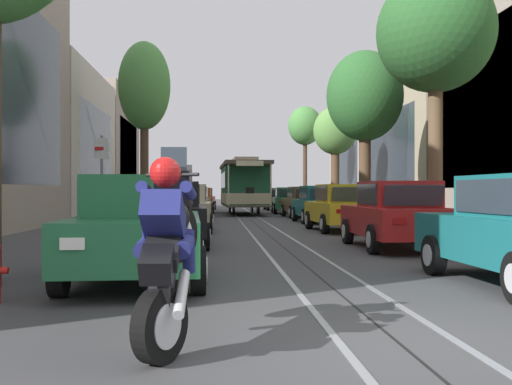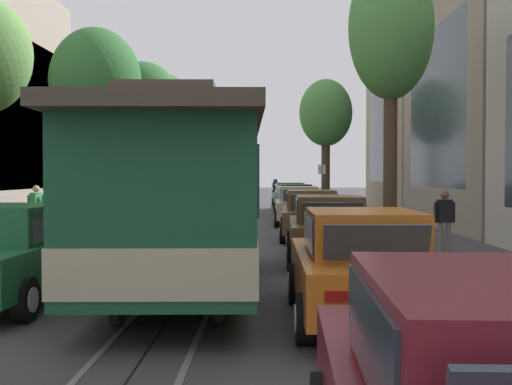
{
  "view_description": "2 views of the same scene",
  "coord_description": "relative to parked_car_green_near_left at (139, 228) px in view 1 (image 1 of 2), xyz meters",
  "views": [
    {
      "loc": [
        -1.62,
        -5.34,
        1.35
      ],
      "look_at": [
        0.19,
        22.69,
        1.29
      ],
      "focal_mm": 43.22,
      "sensor_mm": 36.0,
      "label": 1
    },
    {
      "loc": [
        -1.4,
        42.9,
        2.09
      ],
      "look_at": [
        -0.82,
        3.09,
        0.99
      ],
      "focal_mm": 47.29,
      "sensor_mm": 36.0,
      "label": 2
    }
  ],
  "objects": [
    {
      "name": "parked_car_black_far_right",
      "position": [
        5.62,
        34.5,
        0.0
      ],
      "size": [
        2.01,
        4.36,
        1.58
      ],
      "color": "black",
      "rests_on": "ground"
    },
    {
      "name": "parked_car_teal_fourth_right",
      "position": [
        5.62,
        16.92,
        0.0
      ],
      "size": [
        2.09,
        4.4,
        1.58
      ],
      "color": "#196B70",
      "rests_on": "ground"
    },
    {
      "name": "parked_car_beige_mid_left",
      "position": [
        0.07,
        11.41,
        0.0
      ],
      "size": [
        2.01,
        4.36,
        1.58
      ],
      "color": "#C1B28E",
      "rests_on": "ground"
    },
    {
      "name": "street_tree_kerb_right_mid",
      "position": [
        7.27,
        15.62,
        4.39
      ],
      "size": [
        3.15,
        3.18,
        7.14
      ],
      "color": "brown",
      "rests_on": "ground"
    },
    {
      "name": "building_facade_right",
      "position": [
        13.38,
        17.46,
        3.66
      ],
      "size": [
        5.91,
        48.28,
        9.93
      ],
      "color": "tan",
      "rests_on": "ground"
    },
    {
      "name": "parked_car_maroon_far_left",
      "position": [
        0.12,
        35.41,
        0.0
      ],
      "size": [
        2.09,
        4.4,
        1.58
      ],
      "color": "maroon",
      "rests_on": "ground"
    },
    {
      "name": "parked_car_green_near_left",
      "position": [
        0.0,
        0.0,
        0.0
      ],
      "size": [
        2.11,
        4.41,
        1.58
      ],
      "color": "#1E6038",
      "rests_on": "ground"
    },
    {
      "name": "parked_car_red_second_right",
      "position": [
        5.41,
        4.87,
        0.0
      ],
      "size": [
        2.02,
        4.37,
        1.58
      ],
      "color": "red",
      "rests_on": "ground"
    },
    {
      "name": "pedestrian_on_left_pavement",
      "position": [
        8.55,
        18.01,
        0.18
      ],
      "size": [
        0.55,
        0.41,
        1.73
      ],
      "color": "slate",
      "rests_on": "ground"
    },
    {
      "name": "parked_car_brown_fifth_left",
      "position": [
        -0.09,
        23.06,
        0.0
      ],
      "size": [
        2.08,
        4.4,
        1.58
      ],
      "color": "brown",
      "rests_on": "ground"
    },
    {
      "name": "parked_car_yellow_mid_right",
      "position": [
        5.41,
        11.15,
        0.0
      ],
      "size": [
        2.11,
        4.41,
        1.58
      ],
      "color": "gold",
      "rests_on": "ground"
    },
    {
      "name": "street_tree_kerb_right_fourth",
      "position": [
        7.7,
        24.19,
        3.72
      ],
      "size": [
        2.4,
        2.08,
        6.01
      ],
      "color": "brown",
      "rests_on": "ground"
    },
    {
      "name": "street_tree_kerb_right_far",
      "position": [
        7.18,
        32.12,
        4.92
      ],
      "size": [
        2.29,
        2.35,
        7.12
      ],
      "color": "#4C3826",
      "rests_on": "ground"
    },
    {
      "name": "motorcycle_with_rider",
      "position": [
        0.75,
        -4.06,
        0.12
      ],
      "size": [
        0.51,
        1.87,
        1.76
      ],
      "color": "black",
      "rests_on": "ground"
    },
    {
      "name": "building_facade_left",
      "position": [
        -7.61,
        16.75,
        4.0
      ],
      "size": [
        4.89,
        48.28,
        10.86
      ],
      "color": "tan",
      "rests_on": "ground"
    },
    {
      "name": "parked_car_green_sixth_right",
      "position": [
        5.58,
        28.08,
        0.0
      ],
      "size": [
        2.14,
        4.42,
        1.58
      ],
      "color": "#1E6038",
      "rests_on": "ground"
    },
    {
      "name": "cable_car_trolley",
      "position": [
        2.79,
        27.54,
        0.86
      ],
      "size": [
        2.81,
        9.17,
        3.28
      ],
      "color": "#1E5B38",
      "rests_on": "ground"
    },
    {
      "name": "parked_car_brown_fifth_right",
      "position": [
        5.7,
        22.15,
        0.0
      ],
      "size": [
        2.11,
        4.41,
        1.58
      ],
      "color": "brown",
      "rests_on": "ground"
    },
    {
      "name": "parked_car_black_second_left",
      "position": [
        -0.02,
        5.98,
        0.0
      ],
      "size": [
        2.12,
        4.41,
        1.58
      ],
      "color": "black",
      "rests_on": "ground"
    },
    {
      "name": "ground_plane",
      "position": [
        2.78,
        15.41,
        -0.8
      ],
      "size": [
        160.0,
        160.0,
        0.0
      ],
      "primitive_type": "plane",
      "color": "#424244"
    },
    {
      "name": "parked_car_orange_sixth_left",
      "position": [
        0.04,
        29.4,
        0.0
      ],
      "size": [
        2.01,
        4.36,
        1.58
      ],
      "color": "orange",
      "rests_on": "ground"
    },
    {
      "name": "pedestrian_on_right_pavement",
      "position": [
        -3.25,
        21.37,
        0.14
      ],
      "size": [
        0.55,
        0.28,
        1.66
      ],
      "color": "slate",
      "rests_on": "ground"
    },
    {
      "name": "parked_car_brown_fourth_left",
      "position": [
        -0.05,
        17.55,
        0.0
      ],
      "size": [
        2.1,
        4.4,
        1.58
      ],
      "color": "brown",
      "rests_on": "ground"
    },
    {
      "name": "street_tree_kerb_right_second",
      "position": [
        7.15,
        7.12,
        4.85
      ],
      "size": [
        3.19,
        3.37,
        7.37
      ],
      "color": "brown",
      "rests_on": "ground"
    },
    {
      "name": "street_sign_post",
      "position": [
        -1.44,
        4.88,
        0.84
      ],
      "size": [
        0.36,
        0.09,
        2.62
      ],
      "color": "slate",
      "rests_on": "ground"
    },
    {
      "name": "trolley_track_rails",
      "position": [
        2.78,
        18.26,
        -0.79
      ],
      "size": [
        1.14,
        56.58,
        0.01
      ],
      "color": "gray",
      "rests_on": "ground"
    },
    {
      "name": "street_tree_kerb_left_second",
      "position": [
        -2.18,
        19.54,
        5.36
      ],
      "size": [
        2.42,
        2.47,
        8.33
      ],
      "color": "#4C3826",
      "rests_on": "ground"
    }
  ]
}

